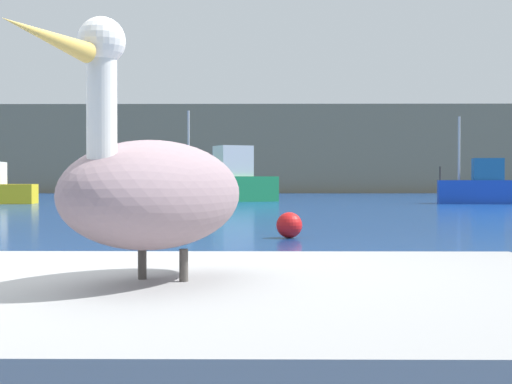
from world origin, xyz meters
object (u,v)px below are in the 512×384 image
pelican (153,190)px  fishing_boat_blue (490,188)px  fishing_boat_green (223,183)px  mooring_buoy (289,225)px

pelican → fishing_boat_blue: 38.44m
fishing_boat_green → pelican: bearing=67.7°
fishing_boat_green → fishing_boat_blue: bearing=140.7°
fishing_boat_blue → fishing_boat_green: fishing_boat_green is taller
fishing_boat_blue → mooring_buoy: fishing_boat_blue is taller
fishing_boat_green → mooring_buoy: 26.98m
mooring_buoy → pelican: bearing=-93.8°
pelican → fishing_boat_blue: fishing_boat_blue is taller
pelican → mooring_buoy: size_ratio=2.29×
pelican → fishing_boat_green: size_ratio=0.19×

